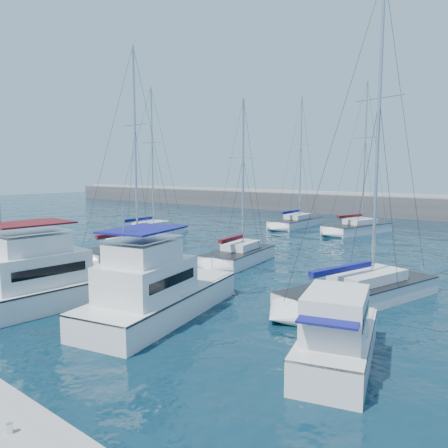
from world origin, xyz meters
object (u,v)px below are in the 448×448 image
Objects in this scene: motor_yacht_stbd_inner at (156,294)px; motor_yacht_stbd_outer at (337,340)px; sailboat_back_b at (357,228)px; sailboat_mid_b at (130,250)px; motor_yacht_port_inner at (51,282)px; sailboat_back_a at (296,222)px; sailboat_mid_a at (148,232)px; sailboat_mid_d at (361,291)px; sailboat_mid_c at (239,256)px.

motor_yacht_stbd_outer is at bearing -9.99° from motor_yacht_stbd_inner.
sailboat_back_b reaches higher than motor_yacht_stbd_outer.
motor_yacht_port_inner is at bearing -56.00° from sailboat_mid_b.
motor_yacht_stbd_outer is 38.98m from sailboat_back_a.
sailboat_back_b reaches higher than sailboat_mid_a.
motor_yacht_stbd_inner is at bearing -68.31° from sailboat_back_b.
motor_yacht_port_inner is 0.59× the size of sailboat_mid_d.
sailboat_mid_b is at bearing -51.21° from sailboat_mid_a.
sailboat_back_b reaches higher than sailboat_mid_b.
sailboat_mid_a is 0.93× the size of sailboat_back_b.
motor_yacht_stbd_outer is at bearing -58.82° from sailboat_mid_d.
motor_yacht_port_inner reaches higher than motor_yacht_stbd_outer.
motor_yacht_stbd_inner is 8.70m from motor_yacht_stbd_outer.
sailboat_mid_a is 18.71m from sailboat_back_a.
sailboat_mid_c is (-13.16, 11.68, -0.43)m from motor_yacht_stbd_outer.
sailboat_back_b reaches higher than motor_yacht_stbd_inner.
sailboat_mid_a is at bearing 154.63° from sailboat_mid_c.
sailboat_back_b is at bearing 94.32° from motor_yacht_stbd_outer.
sailboat_mid_a is 10.92m from sailboat_mid_b.
motor_yacht_port_inner is at bearing -56.13° from sailboat_mid_a.
sailboat_mid_d is at bearing 1.84° from sailboat_mid_b.
motor_yacht_stbd_inner is 0.80× the size of sailboat_mid_c.
sailboat_back_a is at bearing 90.56° from sailboat_mid_b.
motor_yacht_port_inner is at bearing -78.09° from sailboat_back_b.
sailboat_mid_c is 11.47m from sailboat_mid_d.
sailboat_mid_d reaches higher than motor_yacht_stbd_inner.
sailboat_back_a is at bearing 62.71° from sailboat_mid_a.
sailboat_back_b reaches higher than motor_yacht_port_inner.
sailboat_back_b is (-3.90, 33.20, -0.59)m from motor_yacht_stbd_inner.
motor_yacht_port_inner is at bearing -82.21° from sailboat_back_a.
sailboat_mid_d is 26.77m from sailboat_back_b.
sailboat_mid_d is (25.99, -8.11, -0.00)m from sailboat_mid_a.
sailboat_mid_a is (-13.82, 18.54, -0.60)m from motor_yacht_port_inner.
sailboat_mid_c reaches higher than motor_yacht_port_inner.
sailboat_back_a is (7.74, 17.04, 0.00)m from sailboat_mid_a.
sailboat_mid_c is at bearing 87.67° from motor_yacht_port_inner.
sailboat_mid_b is at bearing -163.67° from sailboat_mid_c.
sailboat_mid_a is 1.26× the size of sailboat_mid_c.
motor_yacht_port_inner is 1.00× the size of motor_yacht_stbd_inner.
sailboat_mid_d is at bearing 43.60° from motor_yacht_port_inner.
motor_yacht_port_inner is at bearing -124.36° from sailboat_mid_d.
sailboat_mid_d is 31.07m from sailboat_back_a.
sailboat_back_a is (0.49, 25.20, -0.02)m from sailboat_mid_b.
motor_yacht_port_inner is 14.68m from motor_yacht_stbd_outer.
motor_yacht_stbd_outer is 17.60m from sailboat_mid_c.
motor_yacht_port_inner is 0.59× the size of sailboat_back_b.
sailboat_mid_d reaches higher than motor_yacht_port_inner.
motor_yacht_stbd_outer is at bearing -32.45° from sailboat_mid_a.
sailboat_mid_b reaches higher than sailboat_mid_a.
sailboat_mid_c is (1.32, 14.14, -0.62)m from motor_yacht_port_inner.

